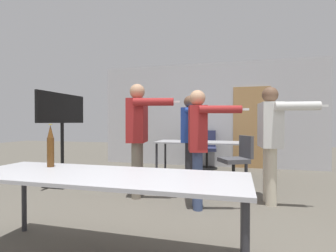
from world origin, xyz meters
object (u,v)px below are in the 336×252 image
at_px(beer_bottle, 51,147).
at_px(drink_cup, 195,139).
at_px(tv_screen, 62,126).
at_px(office_chair_far_right, 207,150).
at_px(person_near_casual, 271,134).
at_px(person_left_plaid, 191,131).
at_px(office_chair_side_rolled, 237,162).
at_px(person_right_polo, 198,137).
at_px(person_far_watching, 138,129).

relative_size(beer_bottle, drink_cup, 3.50).
bearing_deg(tv_screen, office_chair_far_right, -43.75).
distance_m(person_near_casual, drink_cup, 2.30).
xyz_separation_m(person_left_plaid, office_chair_side_rolled, (0.82, 0.41, -0.58)).
height_order(person_near_casual, person_left_plaid, person_near_casual).
bearing_deg(office_chair_side_rolled, beer_bottle, 121.48).
relative_size(person_right_polo, person_near_casual, 0.96).
xyz_separation_m(person_left_plaid, beer_bottle, (-0.91, -2.55, -0.07)).
xyz_separation_m(tv_screen, office_chair_far_right, (2.37, 2.47, -0.65)).
height_order(tv_screen, person_left_plaid, tv_screen).
xyz_separation_m(person_right_polo, person_left_plaid, (-0.32, 1.18, 0.03)).
height_order(person_near_casual, drink_cup, person_near_casual).
distance_m(person_right_polo, drink_cup, 2.34).
distance_m(beer_bottle, drink_cup, 3.76).
bearing_deg(tv_screen, person_far_watching, -101.62).
height_order(office_chair_far_right, beer_bottle, beer_bottle).
bearing_deg(beer_bottle, person_right_polo, 48.20).
relative_size(tv_screen, person_near_casual, 1.02).
xyz_separation_m(office_chair_side_rolled, drink_cup, (-0.91, 0.71, 0.37)).
relative_size(person_near_casual, office_chair_far_right, 1.76).
bearing_deg(office_chair_far_right, person_left_plaid, 82.34).
height_order(tv_screen, beer_bottle, tv_screen).
xyz_separation_m(tv_screen, office_chair_side_rolled, (3.11, 0.96, -0.68)).
relative_size(person_right_polo, office_chair_far_right, 1.68).
bearing_deg(office_chair_far_right, person_near_casual, 109.17).
height_order(person_right_polo, office_chair_far_right, person_right_polo).
bearing_deg(person_near_casual, tv_screen, -98.25).
bearing_deg(tv_screen, office_chair_side_rolled, -72.91).
relative_size(tv_screen, person_left_plaid, 1.03).
xyz_separation_m(person_right_polo, drink_cup, (-0.41, 2.30, -0.17)).
bearing_deg(person_far_watching, office_chair_far_right, 154.52).
height_order(beer_bottle, drink_cup, beer_bottle).
distance_m(person_far_watching, beer_bottle, 1.69).
distance_m(person_left_plaid, beer_bottle, 2.70).
relative_size(person_far_watching, office_chair_far_right, 1.85).
xyz_separation_m(office_chair_side_rolled, beer_bottle, (-1.72, -2.96, 0.51)).
relative_size(office_chair_side_rolled, beer_bottle, 2.19).
bearing_deg(drink_cup, person_near_casual, -53.13).
bearing_deg(tv_screen, person_left_plaid, -76.64).
bearing_deg(office_chair_side_rolled, person_far_watching, 102.83).
bearing_deg(person_left_plaid, drink_cup, -169.72).
height_order(person_right_polo, office_chair_side_rolled, person_right_polo).
bearing_deg(person_far_watching, person_left_plaid, 132.21).
height_order(person_right_polo, person_far_watching, person_far_watching).
relative_size(person_near_casual, drink_cup, 14.07).
distance_m(person_left_plaid, office_chair_far_right, 2.00).
xyz_separation_m(person_near_casual, drink_cup, (-1.38, 1.84, -0.20)).
height_order(tv_screen, office_chair_side_rolled, tv_screen).
relative_size(person_right_polo, drink_cup, 13.49).
xyz_separation_m(office_chair_far_right, drink_cup, (-0.17, -0.80, 0.34)).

